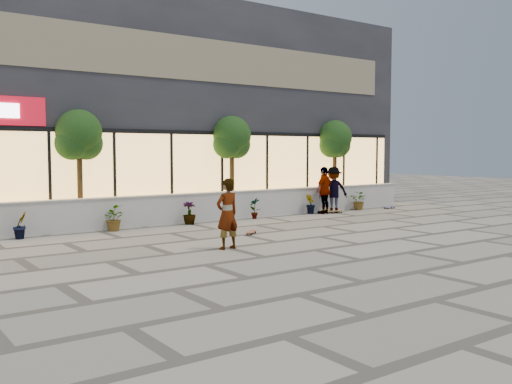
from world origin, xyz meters
TOP-DOWN VIEW (x-y plane):
  - ground at (0.00, 0.00)m, footprint 80.00×80.00m
  - planter_wall at (0.00, 7.00)m, footprint 22.00×0.42m
  - retail_building at (-0.00, 12.49)m, footprint 24.00×9.17m
  - shrub_b at (-5.70, 6.45)m, footprint 0.57×0.57m
  - shrub_c at (-2.90, 6.45)m, footprint 0.68×0.77m
  - shrub_d at (-0.10, 6.45)m, footprint 0.64×0.64m
  - shrub_e at (2.70, 6.45)m, footprint 0.46×0.35m
  - shrub_f at (5.50, 6.45)m, footprint 0.55×0.57m
  - shrub_g at (8.30, 6.45)m, footprint 0.77×0.84m
  - tree_midwest at (-3.50, 7.70)m, footprint 1.60×1.50m
  - tree_mideast at (2.50, 7.70)m, footprint 1.60×1.50m
  - tree_east at (8.00, 7.70)m, footprint 1.60×1.50m
  - skater_center at (-1.74, 1.47)m, footprint 0.72×0.51m
  - skater_right_near at (6.00, 6.18)m, footprint 1.21×0.76m
  - skater_right_far at (6.61, 6.30)m, footprint 1.41×1.14m
  - skateboard_center at (0.32, 3.29)m, footprint 0.68×0.61m
  - skateboard_right_near at (6.52, 6.07)m, footprint 0.82×0.26m
  - skateboard_right_far at (9.80, 6.06)m, footprint 0.81×0.28m

SIDE VIEW (x-z plane):
  - ground at x=0.00m, z-range 0.00..0.00m
  - skateboard_center at x=0.32m, z-range 0.03..0.12m
  - skateboard_right_far at x=9.80m, z-range 0.03..0.13m
  - skateboard_right_near at x=6.52m, z-range 0.03..0.13m
  - shrub_b at x=-5.70m, z-range 0.00..0.81m
  - shrub_c at x=-2.90m, z-range 0.00..0.81m
  - shrub_d at x=-0.10m, z-range 0.00..0.81m
  - shrub_e at x=2.70m, z-range 0.00..0.81m
  - shrub_f at x=5.50m, z-range 0.00..0.81m
  - shrub_g at x=8.30m, z-range 0.00..0.81m
  - planter_wall at x=0.00m, z-range 0.00..1.04m
  - skater_center at x=-1.74m, z-range 0.00..1.85m
  - skater_right_far at x=6.61m, z-range 0.00..1.90m
  - skater_right_near at x=6.00m, z-range 0.00..1.92m
  - tree_midwest at x=-3.50m, z-range 1.03..4.94m
  - tree_mideast at x=2.50m, z-range 1.03..4.94m
  - tree_east at x=8.00m, z-range 1.03..4.94m
  - retail_building at x=0.00m, z-range 0.00..8.50m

